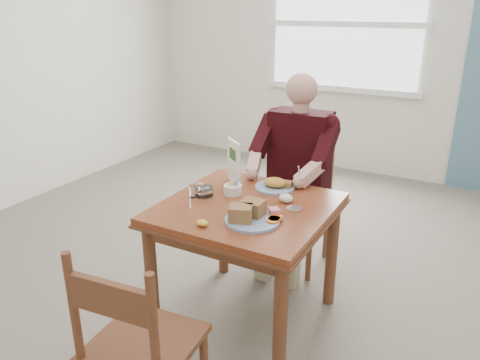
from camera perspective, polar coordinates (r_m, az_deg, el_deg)
The scene contains 16 objects.
floor at distance 2.99m, azimuth 0.77°, elevation -16.33°, with size 6.00×6.00×0.00m, color #645C51.
wall_back at distance 5.25m, azimuth 17.00°, elevation 15.46°, with size 5.50×5.50×0.00m, color silver.
lemon_wedge at distance 2.36m, azimuth -4.61°, elevation -5.24°, with size 0.06×0.04×0.03m, color yellow.
napkin at distance 2.64m, azimuth 5.63°, elevation -2.21°, with size 0.08×0.06×0.05m, color white.
metal_dish at distance 2.56m, azimuth 6.63°, elevation -3.50°, with size 0.09×0.09×0.01m, color silver.
window at distance 5.30m, azimuth 12.74°, elevation 18.05°, with size 1.72×0.04×1.42m.
table at distance 2.65m, azimuth 0.83°, elevation -5.24°, with size 0.92×0.92×0.75m.
chair_far at distance 3.38m, azimuth 7.16°, elevation -2.47°, with size 0.42×0.42×0.95m.
chair_near at distance 2.08m, azimuth -12.31°, elevation -19.35°, with size 0.46×0.46×0.95m.
diner at distance 3.19m, azimuth 6.82°, elevation 2.47°, with size 0.53×0.56×1.39m.
near_plate at distance 2.40m, azimuth 1.30°, elevation -4.24°, with size 0.34×0.34×0.09m.
far_plate at distance 2.83m, azimuth 4.38°, elevation -0.56°, with size 0.26×0.26×0.07m.
caddy at distance 2.74m, azimuth -0.89°, elevation -1.14°, with size 0.14×0.14×0.08m.
shakers at distance 2.70m, azimuth -5.37°, elevation -1.26°, with size 0.10×0.07×0.09m.
creamer at distance 2.73m, azimuth -4.40°, elevation -1.40°, with size 0.12×0.12×0.05m.
menu at distance 2.87m, azimuth -0.77°, elevation 2.22°, with size 0.15×0.13×0.27m.
Camera 1 is at (1.11, -2.11, 1.80)m, focal length 35.00 mm.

